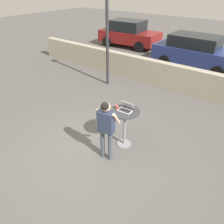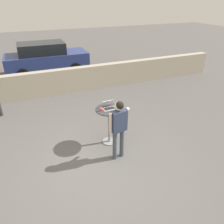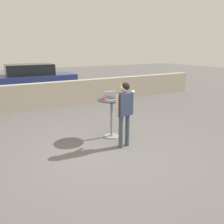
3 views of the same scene
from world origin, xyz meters
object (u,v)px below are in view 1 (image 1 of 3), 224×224
coffee_mug (117,107)px  standing_person (106,124)px  parked_car_further_down (196,52)px  cafe_table (125,121)px  street_lamp (107,20)px  laptop (126,108)px  parked_car_near_street (129,33)px

coffee_mug → standing_person: 0.72m
coffee_mug → standing_person: (0.19, -0.69, -0.09)m
parked_car_further_down → cafe_table: bearing=-84.7°
street_lamp → laptop: bearing=-44.7°
laptop → street_lamp: 4.41m
cafe_table → street_lamp: (-2.95, 2.96, 1.87)m
coffee_mug → parked_car_further_down: (-0.44, 7.32, -0.31)m
laptop → standing_person: standing_person is taller
standing_person → parked_car_further_down: (-0.64, 8.02, -0.22)m
laptop → standing_person: (-0.04, -0.77, -0.09)m
standing_person → parked_car_further_down: bearing=94.5°
parked_car_further_down → laptop: bearing=-84.6°
laptop → coffee_mug: (-0.24, -0.08, -0.00)m
cafe_table → coffee_mug: size_ratio=10.37×
cafe_table → street_lamp: street_lamp is taller
cafe_table → standing_person: 0.77m
standing_person → street_lamp: 4.96m
parked_car_near_street → street_lamp: 6.68m
standing_person → parked_car_near_street: 11.06m
parked_car_further_down → standing_person: bearing=-85.5°
coffee_mug → street_lamp: 4.31m
coffee_mug → parked_car_near_street: parked_car_near_street is taller
laptop → street_lamp: bearing=135.3°
coffee_mug → street_lamp: street_lamp is taller
parked_car_near_street → parked_car_further_down: bearing=-16.1°
standing_person → street_lamp: (-2.90, 3.69, 1.60)m
laptop → parked_car_near_street: (-5.74, 8.71, -0.28)m
standing_person → parked_car_near_street: parked_car_near_street is taller
laptop → coffee_mug: bearing=-162.0°
parked_car_near_street → parked_car_further_down: 5.27m
standing_person → parked_car_further_down: standing_person is taller
laptop → standing_person: 0.78m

